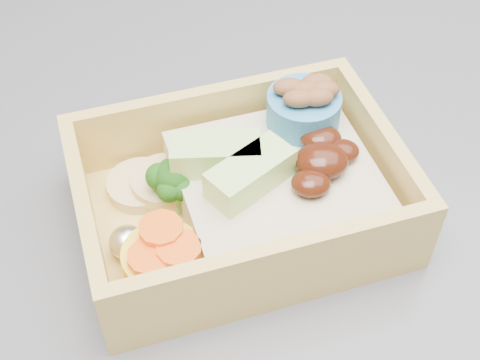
{
  "coord_description": "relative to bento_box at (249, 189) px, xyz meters",
  "views": [
    {
      "loc": [
        -0.04,
        -0.42,
        1.27
      ],
      "look_at": [
        -0.03,
        -0.14,
        0.96
      ],
      "focal_mm": 50.0,
      "sensor_mm": 36.0,
      "label": 1
    }
  ],
  "objects": [
    {
      "name": "bento_box",
      "position": [
        0.0,
        0.0,
        0.0
      ],
      "size": [
        0.23,
        0.19,
        0.07
      ],
      "rotation": [
        0.0,
        0.0,
        0.26
      ],
      "color": "#DCB75B",
      "rests_on": "island"
    }
  ]
}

